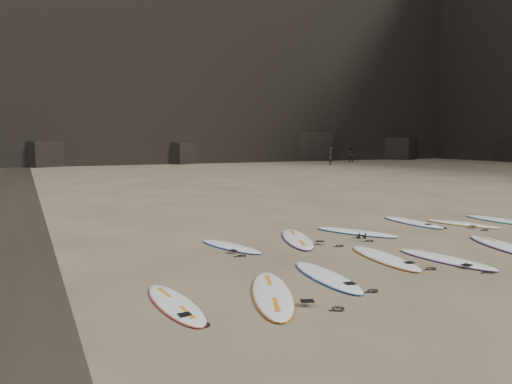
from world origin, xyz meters
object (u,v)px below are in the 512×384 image
at_px(surfboard_1, 327,276).
at_px(surfboard_5, 231,246).
at_px(surfboard_7, 356,232).
at_px(surfboard_11, 175,304).
at_px(surfboard_4, 503,246).
at_px(surfboard_0, 272,293).
at_px(surfboard_10, 501,220).
at_px(person_b, 350,154).
at_px(person_a, 330,156).
at_px(surfboard_9, 462,223).
at_px(surfboard_3, 446,259).
at_px(surfboard_6, 297,239).
at_px(surfboard_8, 412,222).
at_px(surfboard_2, 384,257).

distance_m(surfboard_1, surfboard_5, 3.46).
bearing_deg(surfboard_7, surfboard_11, -177.76).
relative_size(surfboard_5, surfboard_7, 0.87).
height_order(surfboard_1, surfboard_4, surfboard_4).
distance_m(surfboard_0, surfboard_10, 11.19).
relative_size(surfboard_7, person_b, 1.38).
relative_size(surfboard_10, person_a, 1.43).
bearing_deg(surfboard_9, person_a, 42.24).
bearing_deg(surfboard_11, person_a, 50.25).
height_order(surfboard_3, surfboard_5, surfboard_3).
distance_m(surfboard_7, surfboard_9, 3.98).
xyz_separation_m(surfboard_9, person_b, (22.23, 36.91, 0.88)).
xyz_separation_m(surfboard_3, surfboard_6, (-1.92, 3.41, 0.01)).
xyz_separation_m(surfboard_7, surfboard_9, (3.97, -0.25, -0.00)).
relative_size(surfboard_6, surfboard_10, 1.07).
bearing_deg(surfboard_1, person_b, 57.86).
relative_size(surfboard_6, surfboard_8, 1.07).
distance_m(surfboard_4, surfboard_11, 8.83).
bearing_deg(surfboard_2, person_a, 64.35).
bearing_deg(person_a, surfboard_8, 17.01).
height_order(surfboard_2, surfboard_10, surfboard_10).
bearing_deg(surfboard_8, surfboard_2, -139.75).
bearing_deg(surfboard_7, person_b, 25.68).
height_order(surfboard_5, person_a, person_a).
bearing_deg(surfboard_8, surfboard_5, -173.33).
relative_size(surfboard_0, surfboard_10, 1.06).
height_order(surfboard_7, surfboard_11, surfboard_7).
bearing_deg(surfboard_0, surfboard_11, -165.95).
relative_size(surfboard_2, person_b, 1.40).
height_order(surfboard_0, surfboard_1, surfboard_0).
height_order(surfboard_11, person_a, person_a).
bearing_deg(surfboard_9, surfboard_3, -162.14).
bearing_deg(surfboard_5, person_a, 35.09).
xyz_separation_m(surfboard_3, surfboard_7, (0.15, 3.56, 0.00)).
bearing_deg(surfboard_2, surfboard_6, 111.39).
relative_size(surfboard_11, person_b, 1.27).
height_order(surfboard_11, person_b, person_b).
distance_m(surfboard_7, person_b, 45.07).
distance_m(surfboard_0, surfboard_3, 4.76).
bearing_deg(surfboard_9, surfboard_1, -176.28).
bearing_deg(surfboard_6, surfboard_5, -158.33).
bearing_deg(surfboard_3, surfboard_9, 29.21).
xyz_separation_m(surfboard_1, surfboard_8, (6.10, 4.28, 0.00)).
distance_m(surfboard_8, surfboard_10, 3.09).
bearing_deg(surfboard_3, person_a, 50.55).
bearing_deg(person_a, surfboard_9, 19.44).
height_order(surfboard_0, surfboard_7, surfboard_0).
distance_m(surfboard_3, surfboard_4, 2.43).
height_order(surfboard_0, surfboard_11, surfboard_0).
bearing_deg(surfboard_2, surfboard_3, -24.60).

